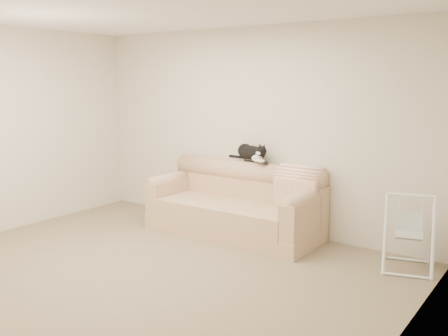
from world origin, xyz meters
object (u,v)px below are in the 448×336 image
object	(u,v)px
remote_a	(251,161)
baby_swing	(409,232)
tuxedo_cat	(252,153)
remote_b	(265,163)
sofa	(236,206)

from	to	relation	value
remote_a	baby_swing	distance (m)	2.15
tuxedo_cat	baby_swing	bearing A→B (deg)	-7.38
remote_b	tuxedo_cat	world-z (taller)	tuxedo_cat
remote_a	sofa	bearing A→B (deg)	-103.16
remote_a	tuxedo_cat	distance (m)	0.10
sofa	remote_b	world-z (taller)	remote_b
sofa	remote_b	bearing A→B (deg)	40.38
tuxedo_cat	remote_a	bearing A→B (deg)	-89.12
tuxedo_cat	sofa	bearing A→B (deg)	-102.49
remote_b	tuxedo_cat	distance (m)	0.24
sofa	baby_swing	world-z (taller)	sofa
remote_a	remote_b	distance (m)	0.22
tuxedo_cat	remote_b	bearing A→B (deg)	-6.75
remote_a	remote_b	bearing A→B (deg)	-3.43
remote_a	tuxedo_cat	xyz separation A→B (m)	(-0.00, 0.01, 0.10)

